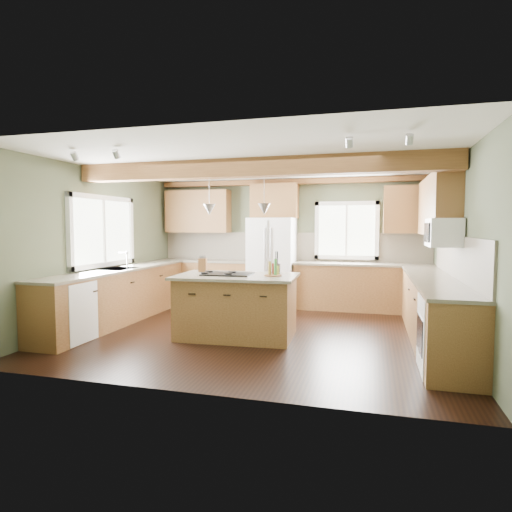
# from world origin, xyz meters

# --- Properties ---
(floor) EXTENTS (5.60, 5.60, 0.00)m
(floor) POSITION_xyz_m (0.00, 0.00, 0.00)
(floor) COLOR black
(floor) RESTS_ON ground
(ceiling) EXTENTS (5.60, 5.60, 0.00)m
(ceiling) POSITION_xyz_m (0.00, 0.00, 2.60)
(ceiling) COLOR silver
(ceiling) RESTS_ON wall_back
(wall_back) EXTENTS (5.60, 0.00, 5.60)m
(wall_back) POSITION_xyz_m (0.00, 2.50, 1.30)
(wall_back) COLOR #4A5139
(wall_back) RESTS_ON ground
(wall_left) EXTENTS (0.00, 5.00, 5.00)m
(wall_left) POSITION_xyz_m (-2.80, 0.00, 1.30)
(wall_left) COLOR #4A5139
(wall_left) RESTS_ON ground
(wall_right) EXTENTS (0.00, 5.00, 5.00)m
(wall_right) POSITION_xyz_m (2.80, 0.00, 1.30)
(wall_right) COLOR #4A5139
(wall_right) RESTS_ON ground
(ceiling_beam) EXTENTS (5.55, 0.26, 0.26)m
(ceiling_beam) POSITION_xyz_m (0.00, -0.33, 2.47)
(ceiling_beam) COLOR #583419
(ceiling_beam) RESTS_ON ceiling
(soffit_trim) EXTENTS (5.55, 0.20, 0.10)m
(soffit_trim) POSITION_xyz_m (0.00, 2.40, 2.54)
(soffit_trim) COLOR #583419
(soffit_trim) RESTS_ON ceiling
(backsplash_back) EXTENTS (5.58, 0.03, 0.58)m
(backsplash_back) POSITION_xyz_m (0.00, 2.48, 1.21)
(backsplash_back) COLOR brown
(backsplash_back) RESTS_ON wall_back
(backsplash_right) EXTENTS (0.03, 3.70, 0.58)m
(backsplash_right) POSITION_xyz_m (2.78, 0.05, 1.21)
(backsplash_right) COLOR brown
(backsplash_right) RESTS_ON wall_right
(base_cab_back_left) EXTENTS (2.02, 0.60, 0.88)m
(base_cab_back_left) POSITION_xyz_m (-1.79, 2.20, 0.44)
(base_cab_back_left) COLOR brown
(base_cab_back_left) RESTS_ON floor
(counter_back_left) EXTENTS (2.06, 0.64, 0.04)m
(counter_back_left) POSITION_xyz_m (-1.79, 2.20, 0.90)
(counter_back_left) COLOR #433B31
(counter_back_left) RESTS_ON base_cab_back_left
(base_cab_back_right) EXTENTS (2.62, 0.60, 0.88)m
(base_cab_back_right) POSITION_xyz_m (1.49, 2.20, 0.44)
(base_cab_back_right) COLOR brown
(base_cab_back_right) RESTS_ON floor
(counter_back_right) EXTENTS (2.66, 0.64, 0.04)m
(counter_back_right) POSITION_xyz_m (1.49, 2.20, 0.90)
(counter_back_right) COLOR #433B31
(counter_back_right) RESTS_ON base_cab_back_right
(base_cab_left) EXTENTS (0.60, 3.70, 0.88)m
(base_cab_left) POSITION_xyz_m (-2.50, 0.05, 0.44)
(base_cab_left) COLOR brown
(base_cab_left) RESTS_ON floor
(counter_left) EXTENTS (0.64, 3.74, 0.04)m
(counter_left) POSITION_xyz_m (-2.50, 0.05, 0.90)
(counter_left) COLOR #433B31
(counter_left) RESTS_ON base_cab_left
(base_cab_right) EXTENTS (0.60, 3.70, 0.88)m
(base_cab_right) POSITION_xyz_m (2.50, 0.05, 0.44)
(base_cab_right) COLOR brown
(base_cab_right) RESTS_ON floor
(counter_right) EXTENTS (0.64, 3.74, 0.04)m
(counter_right) POSITION_xyz_m (2.50, 0.05, 0.90)
(counter_right) COLOR #433B31
(counter_right) RESTS_ON base_cab_right
(upper_cab_back_left) EXTENTS (1.40, 0.35, 0.90)m
(upper_cab_back_left) POSITION_xyz_m (-1.99, 2.33, 1.95)
(upper_cab_back_left) COLOR brown
(upper_cab_back_left) RESTS_ON wall_back
(upper_cab_over_fridge) EXTENTS (0.96, 0.35, 0.70)m
(upper_cab_over_fridge) POSITION_xyz_m (-0.30, 2.33, 2.15)
(upper_cab_over_fridge) COLOR brown
(upper_cab_over_fridge) RESTS_ON wall_back
(upper_cab_right) EXTENTS (0.35, 2.20, 0.90)m
(upper_cab_right) POSITION_xyz_m (2.62, 0.90, 1.95)
(upper_cab_right) COLOR brown
(upper_cab_right) RESTS_ON wall_right
(upper_cab_back_corner) EXTENTS (0.90, 0.35, 0.90)m
(upper_cab_back_corner) POSITION_xyz_m (2.30, 2.33, 1.95)
(upper_cab_back_corner) COLOR brown
(upper_cab_back_corner) RESTS_ON wall_back
(window_left) EXTENTS (0.04, 1.60, 1.05)m
(window_left) POSITION_xyz_m (-2.78, 0.05, 1.55)
(window_left) COLOR white
(window_left) RESTS_ON wall_left
(window_back) EXTENTS (1.10, 0.04, 1.00)m
(window_back) POSITION_xyz_m (1.15, 2.48, 1.55)
(window_back) COLOR white
(window_back) RESTS_ON wall_back
(sink) EXTENTS (0.50, 0.65, 0.03)m
(sink) POSITION_xyz_m (-2.50, 0.05, 0.91)
(sink) COLOR #262628
(sink) RESTS_ON counter_left
(faucet) EXTENTS (0.02, 0.02, 0.28)m
(faucet) POSITION_xyz_m (-2.32, 0.05, 1.05)
(faucet) COLOR #B2B2B7
(faucet) RESTS_ON sink
(dishwasher) EXTENTS (0.60, 0.60, 0.84)m
(dishwasher) POSITION_xyz_m (-2.49, -1.25, 0.43)
(dishwasher) COLOR white
(dishwasher) RESTS_ON floor
(oven) EXTENTS (0.60, 0.72, 0.84)m
(oven) POSITION_xyz_m (2.49, -1.25, 0.43)
(oven) COLOR white
(oven) RESTS_ON floor
(microwave) EXTENTS (0.40, 0.70, 0.38)m
(microwave) POSITION_xyz_m (2.58, -0.05, 1.55)
(microwave) COLOR white
(microwave) RESTS_ON wall_right
(pendant_left) EXTENTS (0.18, 0.18, 0.16)m
(pendant_left) POSITION_xyz_m (-0.68, -0.35, 1.88)
(pendant_left) COLOR #B2B2B7
(pendant_left) RESTS_ON ceiling
(pendant_right) EXTENTS (0.18, 0.18, 0.16)m
(pendant_right) POSITION_xyz_m (0.15, -0.31, 1.88)
(pendant_right) COLOR #B2B2B7
(pendant_right) RESTS_ON ceiling
(refrigerator) EXTENTS (0.90, 0.74, 1.80)m
(refrigerator) POSITION_xyz_m (-0.30, 2.12, 0.90)
(refrigerator) COLOR white
(refrigerator) RESTS_ON floor
(island) EXTENTS (1.70, 1.09, 0.88)m
(island) POSITION_xyz_m (-0.26, -0.33, 0.44)
(island) COLOR brown
(island) RESTS_ON floor
(island_top) EXTENTS (1.82, 1.21, 0.04)m
(island_top) POSITION_xyz_m (-0.26, -0.33, 0.90)
(island_top) COLOR #433B31
(island_top) RESTS_ON island
(cooktop) EXTENTS (0.74, 0.51, 0.02)m
(cooktop) POSITION_xyz_m (-0.40, -0.34, 0.93)
(cooktop) COLOR black
(cooktop) RESTS_ON island_top
(knife_block) EXTENTS (0.14, 0.11, 0.21)m
(knife_block) POSITION_xyz_m (-0.92, -0.05, 1.02)
(knife_block) COLOR brown
(knife_block) RESTS_ON island_top
(utensil_crock) EXTENTS (0.13, 0.13, 0.15)m
(utensil_crock) POSITION_xyz_m (0.28, -0.05, 1.00)
(utensil_crock) COLOR #3B352F
(utensil_crock) RESTS_ON island_top
(bottle_tray) EXTENTS (0.32, 0.32, 0.23)m
(bottle_tray) POSITION_xyz_m (0.28, -0.30, 1.04)
(bottle_tray) COLOR brown
(bottle_tray) RESTS_ON island_top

